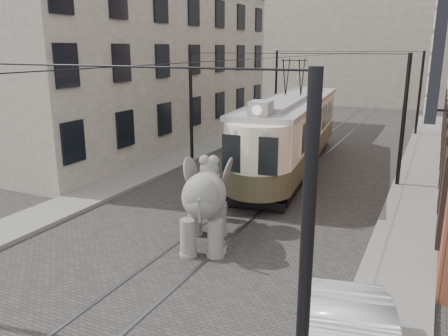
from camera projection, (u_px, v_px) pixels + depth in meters
The scene contains 9 objects.
ground at pixel (241, 211), 17.72m from camera, with size 120.00×120.00×0.00m, color #3A3836.
tram_rails at pixel (241, 211), 17.72m from camera, with size 1.54×80.00×0.02m, color slate, non-canonical shape.
sidewalk_right at pixel (405, 236), 15.21m from camera, with size 2.00×60.00×0.15m, color slate.
sidewalk_left at pixel (109, 188), 20.40m from camera, with size 2.00×60.00×0.15m, color slate.
stucco_building at pixel (149, 67), 29.73m from camera, with size 7.00×24.00×10.00m, color gray.
distant_block at pixel (383, 40), 50.81m from camera, with size 28.00×10.00×14.00m, color gray.
catenary at pixel (280, 118), 21.39m from camera, with size 11.00×30.20×6.00m, color black, non-canonical shape.
tram at pixel (292, 115), 23.42m from camera, with size 2.94×14.23×5.65m, color beige, non-canonical shape.
elephant at pixel (204, 206), 14.40m from camera, with size 2.37×4.29×2.63m, color slate, non-canonical shape.
Camera 1 is at (6.55, -15.36, 6.21)m, focal length 36.24 mm.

